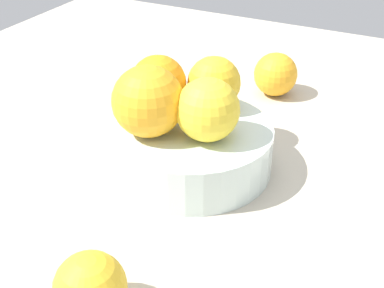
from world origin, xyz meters
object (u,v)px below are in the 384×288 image
at_px(orange_in_bowl_0, 148,101).
at_px(orange_in_bowl_2, 213,83).
at_px(fruit_bowl, 192,149).
at_px(orange_in_bowl_1, 208,110).
at_px(orange_loose_1, 90,287).
at_px(orange_in_bowl_3, 158,83).
at_px(orange_loose_0, 276,74).

distance_m(orange_in_bowl_0, orange_in_bowl_2, 0.10).
bearing_deg(fruit_bowl, orange_in_bowl_1, -26.26).
bearing_deg(orange_loose_1, orange_in_bowl_3, 107.66).
xyz_separation_m(fruit_bowl, orange_in_bowl_0, (-0.04, -0.03, 0.07)).
height_order(fruit_bowl, orange_in_bowl_3, orange_in_bowl_3).
xyz_separation_m(orange_in_bowl_1, orange_loose_0, (-0.00, 0.24, -0.06)).
bearing_deg(orange_loose_0, orange_in_bowl_3, -110.91).
distance_m(orange_in_bowl_1, orange_in_bowl_2, 0.08).
xyz_separation_m(orange_in_bowl_3, orange_loose_1, (0.08, -0.26, -0.06)).
relative_size(fruit_bowl, orange_in_bowl_3, 2.78).
distance_m(fruit_bowl, orange_in_bowl_2, 0.08).
height_order(orange_in_bowl_0, orange_loose_1, orange_in_bowl_0).
bearing_deg(orange_loose_1, fruit_bowl, 96.02).
distance_m(orange_in_bowl_1, orange_loose_1, 0.23).
relative_size(orange_in_bowl_0, orange_in_bowl_2, 1.24).
distance_m(orange_in_bowl_0, orange_in_bowl_3, 0.06).
bearing_deg(orange_in_bowl_3, orange_in_bowl_0, -70.62).
xyz_separation_m(orange_loose_0, orange_loose_1, (0.00, -0.46, -0.00)).
bearing_deg(orange_in_bowl_0, orange_in_bowl_3, 109.38).
relative_size(orange_in_bowl_0, orange_in_bowl_3, 1.18).
height_order(orange_in_bowl_0, orange_loose_0, orange_in_bowl_0).
height_order(orange_in_bowl_3, orange_loose_1, orange_in_bowl_3).
bearing_deg(orange_in_bowl_1, fruit_bowl, 153.74).
relative_size(orange_in_bowl_1, orange_loose_1, 1.16).
height_order(orange_in_bowl_0, orange_in_bowl_1, orange_in_bowl_0).
bearing_deg(fruit_bowl, orange_loose_0, 84.61).
xyz_separation_m(orange_in_bowl_1, orange_in_bowl_3, (-0.08, 0.04, -0.00)).
relative_size(orange_in_bowl_2, orange_loose_1, 1.06).
xyz_separation_m(orange_in_bowl_0, orange_in_bowl_1, (0.06, 0.02, -0.00)).
bearing_deg(orange_in_bowl_3, orange_loose_1, -72.34).
distance_m(orange_in_bowl_0, orange_loose_1, 0.22).
xyz_separation_m(orange_in_bowl_1, orange_in_bowl_2, (-0.03, 0.07, -0.00)).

